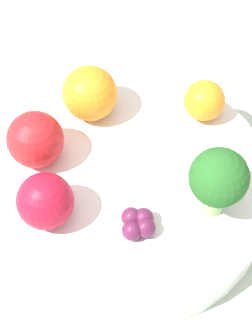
{
  "coord_description": "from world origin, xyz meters",
  "views": [
    {
      "loc": [
        0.16,
        -0.2,
        0.44
      ],
      "look_at": [
        0.0,
        0.0,
        0.06
      ],
      "focal_mm": 60.0,
      "sensor_mm": 36.0,
      "label": 1
    }
  ],
  "objects_px": {
    "bowl": "(126,185)",
    "broccoli": "(219,179)",
    "orange_back": "(204,101)",
    "grape_cluster": "(138,223)",
    "apple_green": "(45,201)",
    "apple_red": "(35,139)",
    "orange_front": "(90,93)"
  },
  "relations": [
    {
      "from": "orange_front",
      "to": "bowl",
      "type": "bearing_deg",
      "value": -26.68
    },
    {
      "from": "bowl",
      "to": "orange_back",
      "type": "xyz_separation_m",
      "value": [
        0.01,
        0.09,
        0.03
      ]
    },
    {
      "from": "broccoli",
      "to": "orange_back",
      "type": "distance_m",
      "value": 0.1
    },
    {
      "from": "bowl",
      "to": "orange_back",
      "type": "relative_size",
      "value": 6.73
    },
    {
      "from": "broccoli",
      "to": "grape_cluster",
      "type": "distance_m",
      "value": 0.07
    },
    {
      "from": "broccoli",
      "to": "apple_red",
      "type": "distance_m",
      "value": 0.15
    },
    {
      "from": "orange_back",
      "to": "grape_cluster",
      "type": "height_order",
      "value": "orange_back"
    },
    {
      "from": "bowl",
      "to": "apple_red",
      "type": "xyz_separation_m",
      "value": [
        -0.07,
        -0.03,
        0.04
      ]
    },
    {
      "from": "grape_cluster",
      "to": "apple_red",
      "type": "bearing_deg",
      "value": 179.09
    },
    {
      "from": "broccoli",
      "to": "orange_front",
      "type": "relative_size",
      "value": 1.36
    },
    {
      "from": "apple_red",
      "to": "broccoli",
      "type": "bearing_deg",
      "value": 19.38
    },
    {
      "from": "orange_back",
      "to": "grape_cluster",
      "type": "bearing_deg",
      "value": -78.14
    },
    {
      "from": "broccoli",
      "to": "apple_green",
      "type": "bearing_deg",
      "value": -137.86
    },
    {
      "from": "apple_green",
      "to": "apple_red",
      "type": "bearing_deg",
      "value": 141.18
    },
    {
      "from": "bowl",
      "to": "apple_green",
      "type": "xyz_separation_m",
      "value": [
        -0.02,
        -0.07,
        0.04
      ]
    },
    {
      "from": "apple_red",
      "to": "orange_back",
      "type": "distance_m",
      "value": 0.15
    },
    {
      "from": "broccoli",
      "to": "orange_back",
      "type": "height_order",
      "value": "broccoli"
    },
    {
      "from": "orange_front",
      "to": "broccoli",
      "type": "bearing_deg",
      "value": -6.31
    },
    {
      "from": "grape_cluster",
      "to": "broccoli",
      "type": "bearing_deg",
      "value": 56.45
    },
    {
      "from": "bowl",
      "to": "apple_green",
      "type": "bearing_deg",
      "value": -108.73
    },
    {
      "from": "bowl",
      "to": "orange_back",
      "type": "distance_m",
      "value": 0.1
    },
    {
      "from": "orange_front",
      "to": "orange_back",
      "type": "relative_size",
      "value": 1.34
    },
    {
      "from": "orange_front",
      "to": "orange_back",
      "type": "height_order",
      "value": "orange_front"
    },
    {
      "from": "apple_green",
      "to": "grape_cluster",
      "type": "height_order",
      "value": "apple_green"
    },
    {
      "from": "apple_green",
      "to": "orange_back",
      "type": "xyz_separation_m",
      "value": [
        0.04,
        0.16,
        -0.0
      ]
    },
    {
      "from": "bowl",
      "to": "grape_cluster",
      "type": "xyz_separation_m",
      "value": [
        0.04,
        -0.03,
        0.02
      ]
    },
    {
      "from": "bowl",
      "to": "broccoli",
      "type": "relative_size",
      "value": 3.69
    },
    {
      "from": "orange_back",
      "to": "grape_cluster",
      "type": "relative_size",
      "value": 1.2
    },
    {
      "from": "bowl",
      "to": "orange_front",
      "type": "distance_m",
      "value": 0.09
    },
    {
      "from": "orange_back",
      "to": "apple_red",
      "type": "bearing_deg",
      "value": -122.87
    },
    {
      "from": "bowl",
      "to": "broccoli",
      "type": "bearing_deg",
      "value": 14.14
    },
    {
      "from": "orange_back",
      "to": "apple_green",
      "type": "bearing_deg",
      "value": -102.2
    }
  ]
}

